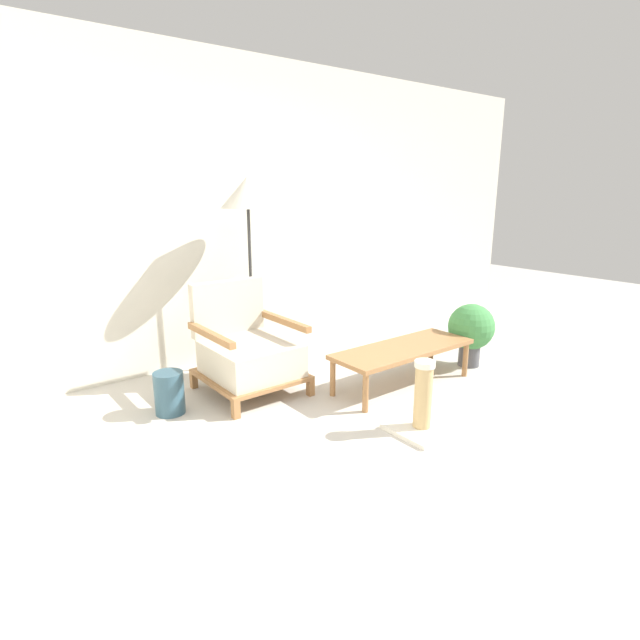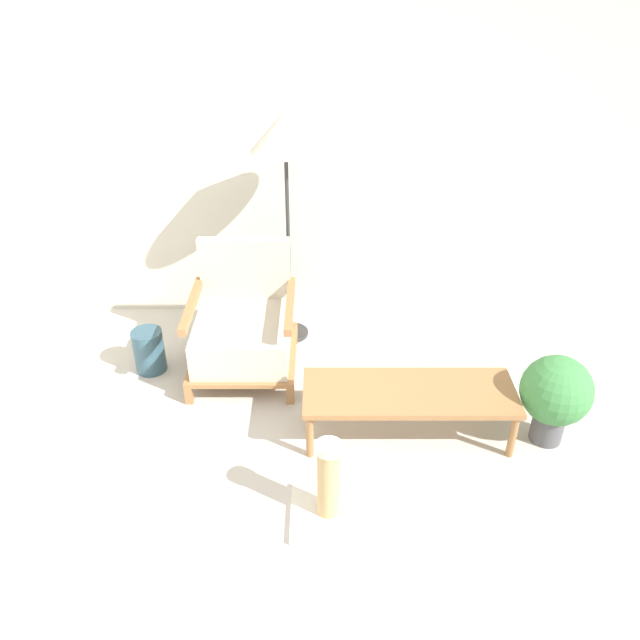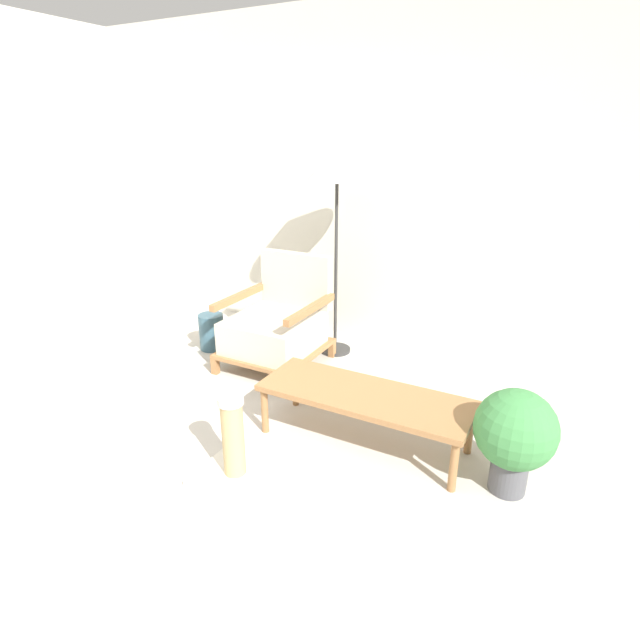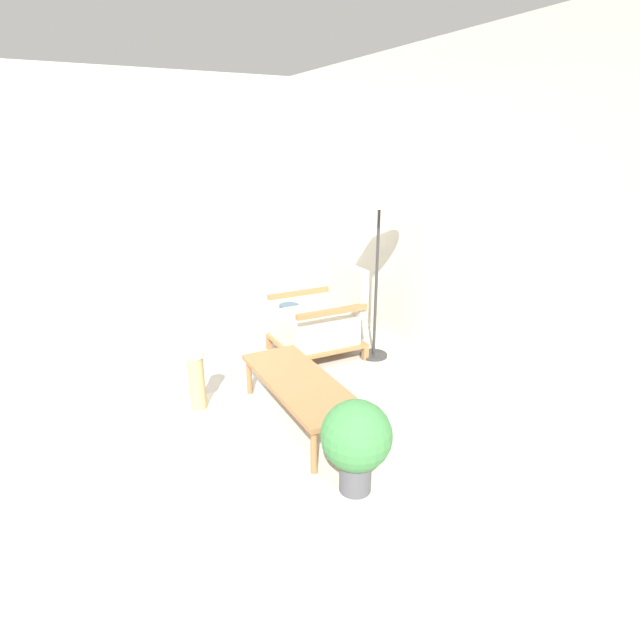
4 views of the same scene
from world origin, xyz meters
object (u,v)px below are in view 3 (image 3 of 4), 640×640
at_px(scratching_post, 234,451).
at_px(potted_plant, 515,433).
at_px(floor_lamp, 337,172).
at_px(vase, 212,332).
at_px(armchair, 277,326).
at_px(coffee_table, 364,398).

bearing_deg(scratching_post, potted_plant, 23.92).
relative_size(floor_lamp, scratching_post, 3.37).
distance_m(vase, scratching_post, 1.77).
bearing_deg(armchair, vase, -178.19).
bearing_deg(armchair, floor_lamp, 55.14).
distance_m(armchair, scratching_post, 1.43).
relative_size(vase, scratching_post, 0.63).
distance_m(floor_lamp, vase, 1.69).
xyz_separation_m(armchair, floor_lamp, (0.30, 0.43, 1.15)).
height_order(vase, scratching_post, scratching_post).
bearing_deg(coffee_table, floor_lamp, 123.72).
distance_m(floor_lamp, scratching_post, 2.19).
bearing_deg(armchair, potted_plant, -21.24).
height_order(coffee_table, scratching_post, scratching_post).
distance_m(potted_plant, scratching_post, 1.44).
relative_size(armchair, coffee_table, 0.68).
bearing_deg(scratching_post, armchair, 113.21).
height_order(coffee_table, potted_plant, potted_plant).
bearing_deg(potted_plant, floor_lamp, 143.72).
bearing_deg(vase, coffee_table, -21.36).
bearing_deg(coffee_table, potted_plant, -3.02).
height_order(potted_plant, scratching_post, potted_plant).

